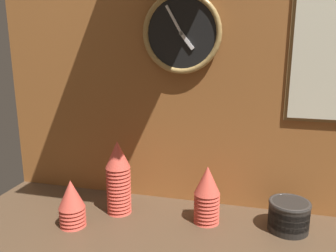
{
  "coord_description": "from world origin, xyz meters",
  "views": [
    {
      "loc": [
        0.2,
        -1.03,
        0.63
      ],
      "look_at": [
        -0.08,
        0.04,
        0.35
      ],
      "focal_mm": 38.0,
      "sensor_mm": 36.0,
      "label": 1
    }
  ],
  "objects": [
    {
      "name": "cup_stack_left",
      "position": [
        -0.39,
        -0.04,
        0.08
      ],
      "size": [
        0.09,
        0.09,
        0.17
      ],
      "color": "#DB4C3D",
      "rests_on": "ground_plane"
    },
    {
      "name": "wall_tiled_back",
      "position": [
        0.0,
        0.27,
        0.53
      ],
      "size": [
        1.6,
        0.03,
        1.05
      ],
      "color": "#A3602D",
      "rests_on": "ground_plane"
    },
    {
      "name": "wall_clock",
      "position": [
        -0.08,
        0.23,
        0.64
      ],
      "size": [
        0.28,
        0.03,
        0.28
      ],
      "color": "black"
    },
    {
      "name": "bowl_stack_right",
      "position": [
        0.32,
        0.12,
        0.06
      ],
      "size": [
        0.14,
        0.14,
        0.1
      ],
      "color": "black",
      "rests_on": "ground_plane"
    },
    {
      "name": "ground_plane",
      "position": [
        0.0,
        0.0,
        -0.02
      ],
      "size": [
        1.6,
        0.56,
        0.04
      ],
      "primitive_type": "cube",
      "color": "#4C3826"
    },
    {
      "name": "cup_stack_center_right",
      "position": [
        0.05,
        0.1,
        0.1
      ],
      "size": [
        0.09,
        0.09,
        0.21
      ],
      "color": "#DB4C3D",
      "rests_on": "ground_plane"
    },
    {
      "name": "cup_stack_center_left",
      "position": [
        -0.28,
        0.09,
        0.14
      ],
      "size": [
        0.09,
        0.09,
        0.27
      ],
      "color": "#DB4C3D",
      "rests_on": "ground_plane"
    }
  ]
}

